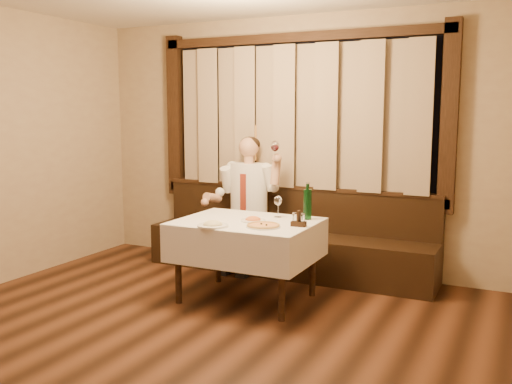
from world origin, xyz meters
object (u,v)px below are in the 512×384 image
at_px(pizza, 263,226).
at_px(banquette, 289,244).
at_px(pasta_red, 253,218).
at_px(seated_man, 246,194).
at_px(pasta_cream, 213,222).
at_px(green_bottle, 307,204).
at_px(cruet_caddy, 299,221).
at_px(dining_table, 247,232).

bearing_deg(pizza, banquette, 102.16).
bearing_deg(pasta_red, seated_man, 120.31).
relative_size(banquette, pasta_cream, 11.57).
bearing_deg(pizza, green_bottle, 66.17).
height_order(green_bottle, cruet_caddy, green_bottle).
bearing_deg(pasta_cream, seated_man, 104.25).
distance_m(pizza, pasta_cream, 0.45).
relative_size(pasta_red, pasta_cream, 0.84).
bearing_deg(green_bottle, cruet_caddy, -82.22).
bearing_deg(banquette, pasta_cream, -96.00).
bearing_deg(green_bottle, banquette, 124.07).
relative_size(pizza, green_bottle, 0.87).
height_order(green_bottle, seated_man, seated_man).
relative_size(pasta_cream, cruet_caddy, 1.95).
bearing_deg(dining_table, pizza, -36.57).
height_order(cruet_caddy, seated_man, seated_man).
bearing_deg(pasta_red, pasta_cream, -119.25).
xyz_separation_m(pasta_red, cruet_caddy, (0.47, -0.03, 0.02)).
bearing_deg(pasta_red, pizza, -45.43).
bearing_deg(banquette, seated_man, -169.21).
height_order(pizza, pasta_red, pasta_red).
distance_m(dining_table, pasta_cream, 0.42).
xyz_separation_m(banquette, pasta_red, (0.06, -1.02, 0.48)).
bearing_deg(pasta_cream, pizza, 23.19).
bearing_deg(seated_man, pasta_cream, -75.75).
height_order(banquette, dining_table, banquette).
relative_size(dining_table, pizza, 4.16).
height_order(banquette, cruet_caddy, banquette).
distance_m(green_bottle, cruet_caddy, 0.35).
xyz_separation_m(pizza, cruet_caddy, (0.27, 0.17, 0.04)).
bearing_deg(cruet_caddy, banquette, 113.33).
distance_m(green_bottle, seated_man, 1.15).
distance_m(pizza, pasta_red, 0.28).
relative_size(pasta_red, cruet_caddy, 1.64).
relative_size(pasta_red, green_bottle, 0.66).
distance_m(banquette, pasta_cream, 1.48).
bearing_deg(seated_man, banquette, 10.79).
height_order(pizza, seated_man, seated_man).
bearing_deg(seated_man, pizza, -56.73).
bearing_deg(seated_man, dining_table, -62.90).
bearing_deg(pasta_red, dining_table, -174.25).
distance_m(dining_table, pasta_red, 0.15).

